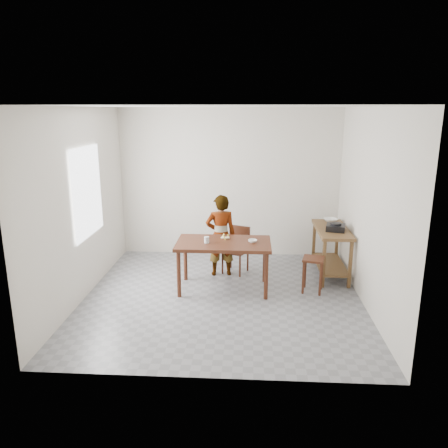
# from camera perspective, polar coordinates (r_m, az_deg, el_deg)

# --- Properties ---
(floor) EXTENTS (4.00, 4.00, 0.04)m
(floor) POSITION_cam_1_polar(r_m,az_deg,el_deg) (6.49, -0.22, -9.65)
(floor) COLOR slate
(floor) RESTS_ON ground
(ceiling) EXTENTS (4.00, 4.00, 0.04)m
(ceiling) POSITION_cam_1_polar(r_m,az_deg,el_deg) (5.91, -0.24, 15.33)
(ceiling) COLOR white
(ceiling) RESTS_ON wall_back
(wall_back) EXTENTS (4.00, 0.04, 2.70)m
(wall_back) POSITION_cam_1_polar(r_m,az_deg,el_deg) (8.03, 0.70, 5.36)
(wall_back) COLOR silver
(wall_back) RESTS_ON ground
(wall_front) EXTENTS (4.00, 0.04, 2.70)m
(wall_front) POSITION_cam_1_polar(r_m,az_deg,el_deg) (4.11, -2.03, -3.88)
(wall_front) COLOR silver
(wall_front) RESTS_ON ground
(wall_left) EXTENTS (0.04, 4.00, 2.70)m
(wall_left) POSITION_cam_1_polar(r_m,az_deg,el_deg) (6.50, -18.32, 2.36)
(wall_left) COLOR silver
(wall_left) RESTS_ON ground
(wall_right) EXTENTS (0.04, 4.00, 2.70)m
(wall_right) POSITION_cam_1_polar(r_m,az_deg,el_deg) (6.26, 18.57, 1.88)
(wall_right) COLOR silver
(wall_right) RESTS_ON ground
(window_pane) EXTENTS (0.02, 1.10, 1.30)m
(window_pane) POSITION_cam_1_polar(r_m,az_deg,el_deg) (6.63, -17.39, 4.00)
(window_pane) COLOR white
(window_pane) RESTS_ON wall_left
(dining_table) EXTENTS (1.40, 0.80, 0.75)m
(dining_table) POSITION_cam_1_polar(r_m,az_deg,el_deg) (6.61, -0.05, -5.46)
(dining_table) COLOR #431F11
(dining_table) RESTS_ON floor
(prep_counter) EXTENTS (0.50, 1.20, 0.80)m
(prep_counter) POSITION_cam_1_polar(r_m,az_deg,el_deg) (7.38, 13.77, -3.52)
(prep_counter) COLOR brown
(prep_counter) RESTS_ON floor
(child) EXTENTS (0.54, 0.41, 1.35)m
(child) POSITION_cam_1_polar(r_m,az_deg,el_deg) (7.09, -0.44, -1.50)
(child) COLOR white
(child) RESTS_ON floor
(dining_chair) EXTENTS (0.49, 0.49, 0.77)m
(dining_chair) POSITION_cam_1_polar(r_m,az_deg,el_deg) (7.28, 1.49, -3.46)
(dining_chair) COLOR #431F11
(dining_chair) RESTS_ON floor
(stool) EXTENTS (0.36, 0.36, 0.53)m
(stool) POSITION_cam_1_polar(r_m,az_deg,el_deg) (6.70, 11.50, -6.51)
(stool) COLOR #431F11
(stool) RESTS_ON floor
(glass_tumbler) EXTENTS (0.10, 0.10, 0.09)m
(glass_tumbler) POSITION_cam_1_polar(r_m,az_deg,el_deg) (6.44, -2.28, -2.08)
(glass_tumbler) COLOR silver
(glass_tumbler) RESTS_ON dining_table
(small_bowl) EXTENTS (0.17, 0.17, 0.04)m
(small_bowl) POSITION_cam_1_polar(r_m,az_deg,el_deg) (6.48, 3.73, -2.23)
(small_bowl) COLOR white
(small_bowl) RESTS_ON dining_table
(banana) EXTENTS (0.17, 0.14, 0.05)m
(banana) POSITION_cam_1_polar(r_m,az_deg,el_deg) (6.63, 0.15, -1.76)
(banana) COLOR yellow
(banana) RESTS_ON dining_table
(serving_bowl) EXTENTS (0.28, 0.28, 0.06)m
(serving_bowl) POSITION_cam_1_polar(r_m,az_deg,el_deg) (7.66, 13.70, 0.50)
(serving_bowl) COLOR white
(serving_bowl) RESTS_ON prep_counter
(gas_burner) EXTENTS (0.35, 0.35, 0.10)m
(gas_burner) POSITION_cam_1_polar(r_m,az_deg,el_deg) (7.12, 14.38, -0.46)
(gas_burner) COLOR black
(gas_burner) RESTS_ON prep_counter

